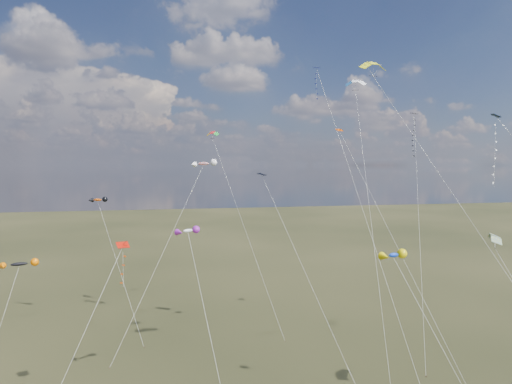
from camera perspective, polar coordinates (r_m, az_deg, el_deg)
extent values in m
cube|color=black|center=(67.90, 19.14, 9.26)|extent=(1.23, 1.23, 0.27)
cylinder|color=silver|center=(58.96, 19.72, -4.05)|extent=(7.94, 16.36, 29.22)
cube|color=#332316|center=(54.13, 20.48, -20.78)|extent=(0.10, 0.10, 0.12)
cube|color=#0B0B51|center=(69.39, 7.57, 15.16)|extent=(1.12, 1.10, 0.28)
cylinder|color=silver|center=(55.00, 12.78, -0.78)|extent=(0.69, 28.48, 36.25)
cube|color=black|center=(55.43, 0.73, 2.23)|extent=(1.35, 1.35, 0.31)
cylinder|color=silver|center=(49.08, 6.35, -10.27)|extent=(5.70, 17.66, 20.93)
cube|color=#B21104|center=(44.38, -16.32, -6.35)|extent=(1.34, 1.28, 0.44)
cylinder|color=silver|center=(42.32, -21.22, -17.19)|extent=(6.57, 9.00, 14.64)
cube|color=#091844|center=(44.92, 27.80, 8.44)|extent=(0.88, 0.92, 0.32)
cube|color=#C64002|center=(59.28, 10.39, 7.64)|extent=(0.90, 0.84, 0.35)
cylinder|color=silver|center=(52.33, 17.22, -6.43)|extent=(5.64, 19.48, 26.50)
cylinder|color=silver|center=(44.71, 26.42, -4.24)|extent=(10.89, 20.72, 32.74)
cylinder|color=silver|center=(49.86, 14.24, -3.33)|extent=(4.80, 19.45, 32.59)
cylinder|color=silver|center=(61.65, -1.25, -4.69)|extent=(7.49, 12.70, 26.76)
cube|color=#332316|center=(59.91, 3.68, -18.14)|extent=(0.10, 0.10, 0.12)
ellipsoid|color=black|center=(57.95, -27.50, -7.99)|extent=(3.63, 1.99, 0.93)
cylinder|color=silver|center=(56.52, -29.27, -14.07)|extent=(2.08, 6.55, 10.99)
ellipsoid|color=#DE500A|center=(69.88, -19.19, -0.93)|extent=(2.86, 2.18, 0.88)
cylinder|color=silver|center=(63.98, -16.78, -8.97)|extent=(6.72, 13.74, 17.03)
cube|color=#332316|center=(59.68, -13.80, -18.32)|extent=(0.10, 0.10, 0.12)
ellipsoid|color=silver|center=(46.79, -8.49, -4.80)|extent=(2.30, 1.81, 0.78)
cylinder|color=silver|center=(42.71, -6.02, -16.23)|extent=(2.62, 12.43, 15.41)
ellipsoid|color=red|center=(65.17, -6.59, 3.54)|extent=(3.59, 2.62, 1.14)
cylinder|color=silver|center=(58.69, -11.59, -7.40)|extent=(11.79, 14.41, 22.25)
cube|color=#332316|center=(55.30, -17.86, -20.19)|extent=(0.10, 0.10, 0.12)
ellipsoid|color=#0D32BE|center=(40.92, 16.83, -7.55)|extent=(2.06, 1.22, 0.93)
cylinder|color=silver|center=(40.98, 22.63, -18.11)|extent=(4.97, 7.85, 14.38)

